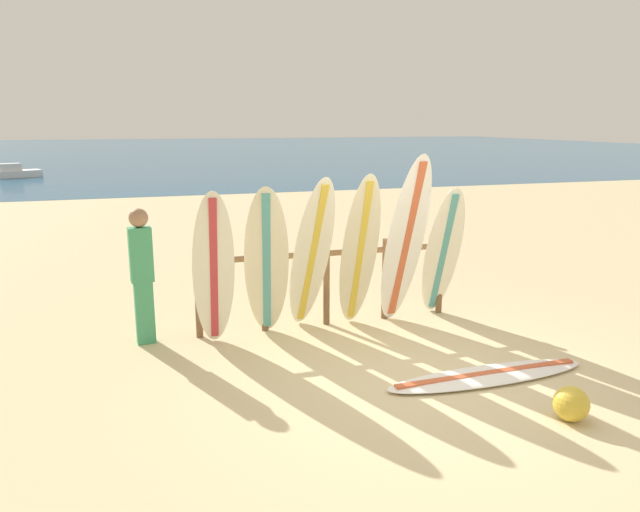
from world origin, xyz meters
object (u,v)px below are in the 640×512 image
(surfboard_rack, at_px, (326,274))
(surfboard_lying_on_sand, at_px, (488,376))
(surfboard_leaning_center_right, at_px, (405,242))
(surfboard_leaning_right, at_px, (442,253))
(surfboard_leaning_far_left, at_px, (214,270))
(beachgoer_standing, at_px, (142,270))
(surfboard_leaning_center_left, at_px, (311,256))
(surfboard_leaning_center, at_px, (359,253))
(small_boat_offshore, at_px, (10,173))
(surfboard_leaning_left, at_px, (267,263))
(beach_ball, at_px, (571,404))

(surfboard_rack, bearing_deg, surfboard_lying_on_sand, -63.44)
(surfboard_leaning_center_right, distance_m, surfboard_leaning_right, 0.65)
(surfboard_leaning_far_left, height_order, beachgoer_standing, surfboard_leaning_far_left)
(surfboard_leaning_far_left, height_order, surfboard_leaning_center_left, surfboard_leaning_center_left)
(surfboard_leaning_far_left, bearing_deg, beachgoer_standing, 152.04)
(surfboard_leaning_center_right, bearing_deg, surfboard_leaning_far_left, -179.11)
(surfboard_leaning_far_left, distance_m, beachgoer_standing, 0.95)
(surfboard_leaning_center_left, xyz_separation_m, surfboard_leaning_center_right, (1.30, -0.07, 0.12))
(surfboard_leaning_center, height_order, beachgoer_standing, surfboard_leaning_center)
(surfboard_leaning_center_left, xyz_separation_m, surfboard_leaning_right, (1.91, 0.02, -0.10))
(surfboard_rack, distance_m, surfboard_leaning_center, 0.63)
(surfboard_leaning_center_right, relative_size, small_boat_offshore, 0.79)
(surfboard_leaning_center_left, bearing_deg, surfboard_leaning_center_right, -2.89)
(surfboard_leaning_far_left, bearing_deg, surfboard_lying_on_sand, -33.78)
(surfboard_leaning_left, bearing_deg, surfboard_rack, 20.88)
(surfboard_leaning_far_left, bearing_deg, beach_ball, -44.37)
(surfboard_leaning_left, height_order, surfboard_leaning_right, surfboard_leaning_left)
(surfboard_leaning_left, relative_size, surfboard_leaning_center_right, 0.85)
(surfboard_leaning_right, xyz_separation_m, small_boat_offshore, (-9.94, 26.36, -0.72))
(surfboard_leaning_center, bearing_deg, surfboard_lying_on_sand, -66.47)
(surfboard_leaning_center_left, distance_m, surfboard_leaning_right, 1.91)
(surfboard_leaning_left, relative_size, beach_ball, 6.08)
(surfboard_leaning_left, relative_size, beachgoer_standing, 1.18)
(surfboard_leaning_left, distance_m, beachgoer_standing, 1.55)
(surfboard_leaning_center_right, xyz_separation_m, surfboard_lying_on_sand, (0.15, -1.86, -1.16))
(surfboard_leaning_left, distance_m, surfboard_leaning_center, 1.24)
(surfboard_rack, xyz_separation_m, surfboard_leaning_center_right, (0.98, -0.41, 0.47))
(surfboard_leaning_center, relative_size, surfboard_lying_on_sand, 0.89)
(surfboard_leaning_center_left, height_order, small_boat_offshore, surfboard_leaning_center_left)
(small_boat_offshore, bearing_deg, surfboard_leaning_right, -69.35)
(surfboard_leaning_center_right, bearing_deg, surfboard_leaning_center, 179.86)
(surfboard_leaning_center_left, distance_m, beach_ball, 3.54)
(surfboard_leaning_left, bearing_deg, surfboard_leaning_center, -2.63)
(beach_ball, bearing_deg, surfboard_leaning_far_left, 135.63)
(surfboard_leaning_center_left, distance_m, surfboard_leaning_center, 0.64)
(surfboard_leaning_center_right, bearing_deg, surfboard_rack, 157.51)
(surfboard_rack, bearing_deg, surfboard_leaning_center_right, -22.49)
(surfboard_leaning_far_left, distance_m, surfboard_leaning_right, 3.19)
(surfboard_leaning_center, height_order, surfboard_leaning_center_right, surfboard_leaning_center_right)
(surfboard_leaning_center_right, height_order, small_boat_offshore, surfboard_leaning_center_right)
(surfboard_rack, relative_size, beachgoer_standing, 2.07)
(beachgoer_standing, bearing_deg, surfboard_leaning_far_left, -27.96)
(surfboard_leaning_left, height_order, surfboard_leaning_center_left, surfboard_leaning_center_left)
(surfboard_leaning_center_left, relative_size, surfboard_leaning_right, 1.10)
(surfboard_rack, bearing_deg, surfboard_leaning_center_left, -132.89)
(surfboard_leaning_left, bearing_deg, surfboard_leaning_center_left, 0.69)
(surfboard_leaning_center_right, bearing_deg, surfboard_leaning_right, 7.57)
(beachgoer_standing, height_order, small_boat_offshore, beachgoer_standing)
(small_boat_offshore, bearing_deg, surfboard_leaning_center_right, -70.58)
(surfboard_leaning_far_left, height_order, beach_ball, surfboard_leaning_far_left)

